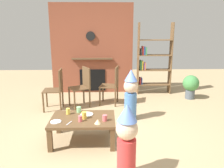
# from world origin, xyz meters

# --- Properties ---
(ground_plane) EXTENTS (12.00, 12.00, 0.00)m
(ground_plane) POSITION_xyz_m (0.00, 0.00, 0.00)
(ground_plane) COLOR tan
(brick_fireplace_feature) EXTENTS (2.20, 0.28, 2.40)m
(brick_fireplace_feature) POSITION_xyz_m (-0.33, 2.60, 1.19)
(brick_fireplace_feature) COLOR brown
(brick_fireplace_feature) RESTS_ON ground_plane
(bookshelf) EXTENTS (0.90, 0.28, 1.90)m
(bookshelf) POSITION_xyz_m (1.28, 2.40, 0.89)
(bookshelf) COLOR brown
(bookshelf) RESTS_ON ground_plane
(coffee_table) EXTENTS (1.00, 0.70, 0.39)m
(coffee_table) POSITION_xyz_m (-0.33, -0.31, 0.33)
(coffee_table) COLOR brown
(coffee_table) RESTS_ON ground_plane
(paper_cup_near_left) EXTENTS (0.08, 0.08, 0.11)m
(paper_cup_near_left) POSITION_xyz_m (-0.30, -0.32, 0.44)
(paper_cup_near_left) COLOR #F2CC4C
(paper_cup_near_left) RESTS_ON coffee_table
(paper_cup_near_right) EXTENTS (0.08, 0.08, 0.09)m
(paper_cup_near_right) POSITION_xyz_m (-0.42, -0.05, 0.44)
(paper_cup_near_right) COLOR #8CD18C
(paper_cup_near_right) RESTS_ON coffee_table
(paper_cup_center) EXTENTS (0.06, 0.06, 0.09)m
(paper_cup_center) POSITION_xyz_m (-0.35, -0.43, 0.44)
(paper_cup_center) COLOR #E5666B
(paper_cup_center) RESTS_ON coffee_table
(paper_cup_far_left) EXTENTS (0.06, 0.06, 0.10)m
(paper_cup_far_left) POSITION_xyz_m (-0.58, -0.14, 0.44)
(paper_cup_far_left) COLOR #F2CC4C
(paper_cup_far_left) RESTS_ON coffee_table
(paper_cup_far_right) EXTENTS (0.07, 0.07, 0.09)m
(paper_cup_far_right) POSITION_xyz_m (0.02, -0.42, 0.44)
(paper_cup_far_right) COLOR #E5666B
(paper_cup_far_right) RESTS_ON coffee_table
(paper_plate_front) EXTENTS (0.16, 0.16, 0.01)m
(paper_plate_front) POSITION_xyz_m (-0.72, -0.45, 0.40)
(paper_plate_front) COLOR white
(paper_plate_front) RESTS_ON coffee_table
(paper_plate_rear) EXTENTS (0.20, 0.20, 0.01)m
(paper_plate_rear) POSITION_xyz_m (-0.28, -0.16, 0.40)
(paper_plate_rear) COLOR white
(paper_plate_rear) RESTS_ON coffee_table
(birthday_cake_slice) EXTENTS (0.10, 0.10, 0.07)m
(birthday_cake_slice) POSITION_xyz_m (-0.09, -0.52, 0.42)
(birthday_cake_slice) COLOR #EAC68C
(birthday_cake_slice) RESTS_ON coffee_table
(table_fork) EXTENTS (0.07, 0.15, 0.01)m
(table_fork) POSITION_xyz_m (-0.51, -0.50, 0.39)
(table_fork) COLOR silver
(table_fork) RESTS_ON coffee_table
(child_with_cone_hat) EXTENTS (0.26, 0.26, 0.94)m
(child_with_cone_hat) POSITION_xyz_m (0.27, -1.22, 0.50)
(child_with_cone_hat) COLOR #D13838
(child_with_cone_hat) RESTS_ON ground_plane
(child_in_pink) EXTENTS (0.28, 0.28, 1.00)m
(child_in_pink) POSITION_xyz_m (0.52, 0.56, 0.53)
(child_in_pink) COLOR #4C7FC6
(child_in_pink) RESTS_ON ground_plane
(dining_chair_left) EXTENTS (0.42, 0.42, 0.90)m
(dining_chair_left) POSITION_xyz_m (-1.03, 1.16, 0.51)
(dining_chair_left) COLOR brown
(dining_chair_left) RESTS_ON ground_plane
(dining_chair_middle) EXTENTS (0.54, 0.54, 0.90)m
(dining_chair_middle) POSITION_xyz_m (-0.49, 1.38, 0.51)
(dining_chair_middle) COLOR brown
(dining_chair_middle) RESTS_ON ground_plane
(dining_chair_right) EXTENTS (0.47, 0.47, 0.90)m
(dining_chair_right) POSITION_xyz_m (0.20, 1.48, 0.51)
(dining_chair_right) COLOR brown
(dining_chair_right) RESTS_ON ground_plane
(potted_plant_tall) EXTENTS (0.40, 0.40, 0.61)m
(potted_plant_tall) POSITION_xyz_m (2.18, 1.85, 0.36)
(potted_plant_tall) COLOR #4C5660
(potted_plant_tall) RESTS_ON ground_plane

